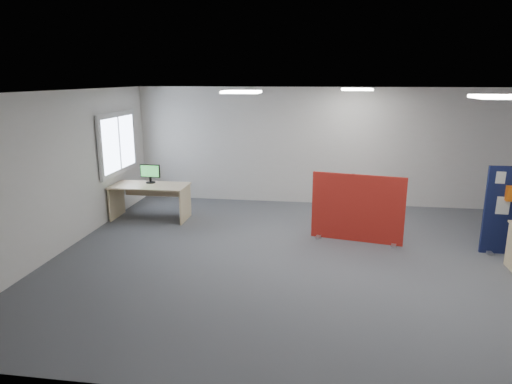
# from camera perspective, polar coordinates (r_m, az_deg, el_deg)

# --- Properties ---
(floor) EXTENTS (9.00, 9.00, 0.00)m
(floor) POSITION_cam_1_polar(r_m,az_deg,el_deg) (7.66, 8.90, -8.32)
(floor) COLOR #4D5054
(floor) RESTS_ON ground
(ceiling) EXTENTS (9.00, 7.00, 0.02)m
(ceiling) POSITION_cam_1_polar(r_m,az_deg,el_deg) (7.09, 9.74, 12.30)
(ceiling) COLOR white
(ceiling) RESTS_ON wall_back
(wall_back) EXTENTS (9.00, 0.02, 2.70)m
(wall_back) POSITION_cam_1_polar(r_m,az_deg,el_deg) (10.70, 9.08, 5.60)
(wall_back) COLOR silver
(wall_back) RESTS_ON floor
(wall_front) EXTENTS (9.00, 0.02, 2.70)m
(wall_front) POSITION_cam_1_polar(r_m,az_deg,el_deg) (3.91, 9.92, -9.44)
(wall_front) COLOR silver
(wall_front) RESTS_ON floor
(wall_left) EXTENTS (0.02, 7.00, 2.70)m
(wall_left) POSITION_cam_1_polar(r_m,az_deg,el_deg) (8.46, -22.82, 2.44)
(wall_left) COLOR silver
(wall_left) RESTS_ON floor
(window) EXTENTS (0.06, 1.70, 1.30)m
(window) POSITION_cam_1_polar(r_m,az_deg,el_deg) (10.14, -16.86, 5.85)
(window) COLOR white
(window) RESTS_ON wall_left
(ceiling_lights) EXTENTS (4.10, 4.10, 0.04)m
(ceiling_lights) POSITION_cam_1_polar(r_m,az_deg,el_deg) (7.77, 12.15, 12.11)
(ceiling_lights) COLOR white
(ceiling_lights) RESTS_ON ceiling
(red_divider) EXTENTS (1.63, 0.38, 1.24)m
(red_divider) POSITION_cam_1_polar(r_m,az_deg,el_deg) (8.40, 12.54, -2.07)
(red_divider) COLOR maroon
(red_divider) RESTS_ON floor
(second_desk) EXTENTS (1.57, 0.78, 0.73)m
(second_desk) POSITION_cam_1_polar(r_m,az_deg,el_deg) (9.82, -13.02, -0.11)
(second_desk) COLOR #D4BF88
(second_desk) RESTS_ON floor
(monitor_second) EXTENTS (0.44, 0.20, 0.40)m
(monitor_second) POSITION_cam_1_polar(r_m,az_deg,el_deg) (9.89, -13.10, 2.36)
(monitor_second) COLOR black
(monitor_second) RESTS_ON second_desk
(office_chair) EXTENTS (0.67, 0.68, 1.03)m
(office_chair) POSITION_cam_1_polar(r_m,az_deg,el_deg) (9.20, 11.01, -0.73)
(office_chair) COLOR black
(office_chair) RESTS_ON floor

